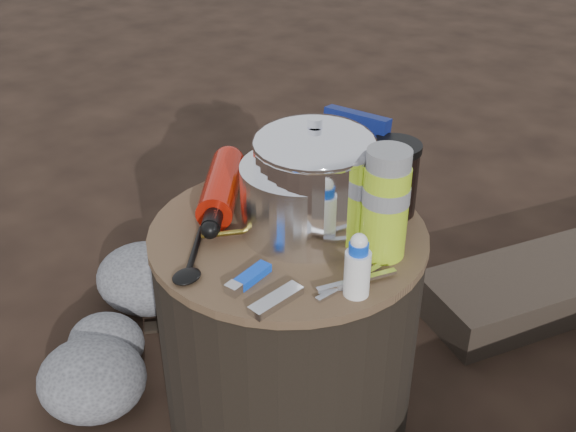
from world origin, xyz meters
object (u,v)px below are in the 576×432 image
Objects in this scene: stump at (288,329)px; camping_pot at (314,180)px; fuel_bottle at (222,187)px; thermos at (385,204)px; travel_mug at (393,179)px.

stump is 2.41× the size of camping_pot.
thermos is (0.32, 0.04, 0.06)m from fuel_bottle.
stump is 2.59× the size of thermos.
fuel_bottle is (-0.16, 0.01, 0.26)m from stump.
camping_pot is 0.21m from fuel_bottle.
travel_mug is at bearing 62.66° from camping_pot.
travel_mug is at bearing 57.51° from stump.
camping_pot is 1.07× the size of thermos.
thermos is 1.41× the size of travel_mug.
thermos is at bearing 13.70° from stump.
camping_pot reaches higher than travel_mug.
stump is at bearing -36.19° from fuel_bottle.
travel_mug is (0.11, 0.17, 0.29)m from stump.
thermos is at bearing 5.86° from camping_pot.
camping_pot is 0.13m from thermos.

